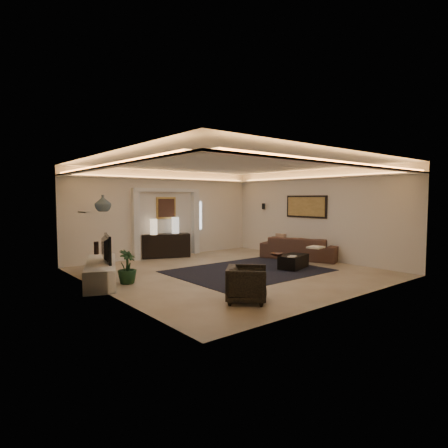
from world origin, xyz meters
TOP-DOWN VIEW (x-y plane):
  - floor at (0.00, 0.00)m, footprint 7.00×7.00m
  - ceiling at (0.00, 0.00)m, footprint 7.00×7.00m
  - wall_back at (0.00, 3.50)m, footprint 7.00×0.00m
  - wall_front at (0.00, -3.50)m, footprint 7.00×0.00m
  - wall_left at (-3.50, 0.00)m, footprint 0.00×7.00m
  - wall_right at (3.50, 0.00)m, footprint 0.00×7.00m
  - cove_soffit at (0.00, 0.00)m, footprint 7.00×7.00m
  - daylight_slit at (1.35, 3.48)m, footprint 0.25×0.03m
  - area_rug at (0.40, -0.20)m, footprint 4.00×3.00m
  - pilaster_left at (-1.15, 3.40)m, footprint 0.22×0.20m
  - pilaster_right at (1.15, 3.40)m, footprint 0.22×0.20m
  - alcove_header at (0.00, 3.40)m, footprint 2.52×0.20m
  - painting_frame at (0.00, 3.47)m, footprint 0.74×0.04m
  - painting_canvas at (0.00, 3.44)m, footprint 0.62×0.02m
  - art_panel_frame at (3.47, 0.30)m, footprint 0.04×1.64m
  - art_panel_gold at (3.44, 0.30)m, footprint 0.02×1.50m
  - wall_sconce at (3.38, 2.20)m, footprint 0.12×0.12m
  - wall_niche at (-3.44, 1.40)m, footprint 0.10×0.55m
  - console at (-0.16, 3.25)m, footprint 1.64×1.04m
  - lamp_left at (-0.60, 3.25)m, footprint 0.27×0.27m
  - lamp_right at (0.23, 3.25)m, footprint 0.29×0.29m
  - media_ledge at (-3.15, 1.14)m, footprint 1.60×2.68m
  - tv at (-3.15, 1.01)m, footprint 1.13×0.46m
  - figurine at (-2.82, 2.34)m, footprint 0.14×0.14m
  - ginger_jar at (-3.15, 0.93)m, footprint 0.45×0.45m
  - plant at (-2.78, 0.51)m, footprint 0.60×0.60m
  - sofa at (3.07, 0.21)m, footprint 2.64×1.78m
  - throw_blanket at (2.46, -0.87)m, footprint 0.54×0.47m
  - throw_pillow at (3.15, 1.12)m, footprint 0.14×0.41m
  - coffee_table at (1.63, -0.74)m, footprint 1.08×0.78m
  - bowl at (1.14, -0.55)m, footprint 0.40×0.40m
  - magazine at (1.32, -0.96)m, footprint 0.31×0.27m
  - armchair at (-1.66, -2.38)m, footprint 1.06×1.06m

SIDE VIEW (x-z plane):
  - floor at x=0.00m, z-range 0.00..0.00m
  - area_rug at x=0.40m, z-range 0.00..0.01m
  - coffee_table at x=1.63m, z-range 0.02..0.39m
  - media_ledge at x=-3.15m, z-range -0.02..0.47m
  - armchair at x=-1.66m, z-range 0.00..0.69m
  - sofa at x=3.07m, z-range 0.00..0.72m
  - plant at x=-2.78m, z-range 0.00..0.78m
  - console at x=-0.16m, z-range 0.01..0.79m
  - magazine at x=1.32m, z-range 0.41..0.44m
  - bowl at x=1.14m, z-range 0.41..0.49m
  - throw_blanket at x=2.46m, z-range 0.52..0.58m
  - throw_pillow at x=3.15m, z-range 0.35..0.75m
  - figurine at x=-2.82m, z-range 0.47..0.81m
  - tv at x=-3.15m, z-range 0.45..1.10m
  - lamp_left at x=-0.60m, z-range 0.83..1.35m
  - lamp_right at x=0.23m, z-range 0.82..1.36m
  - pilaster_left at x=-1.15m, z-range 0.00..2.20m
  - pilaster_right at x=1.15m, z-range 0.00..2.20m
  - daylight_slit at x=1.35m, z-range 0.85..1.85m
  - wall_back at x=0.00m, z-range -2.05..4.95m
  - wall_front at x=0.00m, z-range -2.05..4.95m
  - wall_left at x=-3.50m, z-range -2.05..4.95m
  - wall_right at x=3.50m, z-range -2.05..4.95m
  - painting_frame at x=0.00m, z-range 1.28..2.02m
  - painting_canvas at x=0.00m, z-range 1.34..1.96m
  - wall_niche at x=-3.44m, z-range 1.63..1.67m
  - wall_sconce at x=3.38m, z-range 1.57..1.79m
  - art_panel_gold at x=3.44m, z-range 1.39..2.01m
  - art_panel_frame at x=3.47m, z-range 1.33..2.07m
  - ginger_jar at x=-3.15m, z-range 1.67..2.05m
  - alcove_header at x=0.00m, z-range 2.19..2.31m
  - cove_soffit at x=0.00m, z-range 2.60..2.64m
  - ceiling at x=0.00m, z-range 2.90..2.90m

